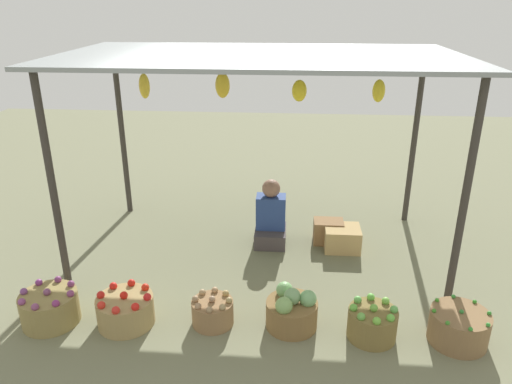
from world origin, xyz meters
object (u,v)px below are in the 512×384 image
wooden_crate_stacked_rear (342,238)px  wooden_crate_near_vendor (328,231)px  basket_purple_onions (50,307)px  basket_potatoes (213,311)px  basket_green_apples (372,323)px  vendor_person (271,219)px  basket_red_tomatoes (126,310)px  basket_cabbages (292,311)px  basket_green_chilies (459,327)px

wooden_crate_stacked_rear → wooden_crate_near_vendor: bearing=135.6°
basket_purple_onions → basket_potatoes: basket_purple_onions is taller
basket_purple_onions → basket_potatoes: size_ratio=1.35×
basket_green_apples → wooden_crate_near_vendor: basket_green_apples is taller
vendor_person → basket_red_tomatoes: bearing=-126.4°
basket_red_tomatoes → basket_purple_onions: bearing=-177.5°
basket_red_tomatoes → wooden_crate_stacked_rear: (2.05, 1.54, -0.01)m
basket_cabbages → wooden_crate_near_vendor: bearing=75.4°
basket_purple_onions → basket_green_apples: bearing=0.1°
wooden_crate_stacked_rear → vendor_person: bearing=172.6°
basket_purple_onions → basket_red_tomatoes: 0.68m
basket_green_chilies → basket_purple_onions: bearing=-180.0°
basket_red_tomatoes → basket_potatoes: size_ratio=1.35×
basket_potatoes → basket_green_apples: (1.39, -0.08, 0.02)m
basket_cabbages → wooden_crate_stacked_rear: (0.57, 1.47, -0.03)m
wooden_crate_near_vendor → basket_red_tomatoes: bearing=-138.3°
basket_potatoes → basket_red_tomatoes: bearing=-175.8°
wooden_crate_near_vendor → wooden_crate_stacked_rear: wooden_crate_near_vendor is taller
basket_green_apples → basket_purple_onions: bearing=-179.9°
basket_red_tomatoes → basket_green_apples: bearing=-0.7°
basket_purple_onions → basket_green_apples: 2.84m
basket_cabbages → basket_green_chilies: (1.41, -0.10, -0.02)m
basket_green_chilies → wooden_crate_stacked_rear: (-0.84, 1.57, -0.01)m
basket_purple_onions → wooden_crate_near_vendor: 3.09m
vendor_person → basket_cabbages: vendor_person is taller
basket_red_tomatoes → wooden_crate_stacked_rear: basket_red_tomatoes is taller
basket_potatoes → wooden_crate_stacked_rear: 1.95m
basket_red_tomatoes → basket_green_apples: size_ratio=1.20×
basket_potatoes → basket_green_apples: basket_green_apples is taller
basket_red_tomatoes → basket_green_chilies: basket_red_tomatoes is taller
basket_red_tomatoes → basket_green_apples: 2.16m
basket_potatoes → basket_cabbages: bearing=1.2°
vendor_person → basket_red_tomatoes: (-1.21, -1.65, -0.16)m
vendor_person → basket_cabbages: (0.26, -1.57, -0.14)m
basket_green_apples → basket_green_chilies: 0.72m
basket_green_apples → wooden_crate_near_vendor: size_ratio=1.21×
basket_red_tomatoes → basket_cabbages: 1.48m
basket_purple_onions → basket_green_apples: (2.84, 0.00, -0.01)m
basket_red_tomatoes → basket_cabbages: (1.47, 0.07, 0.02)m
basket_green_chilies → basket_potatoes: bearing=177.7°
basket_potatoes → wooden_crate_near_vendor: bearing=55.5°
basket_purple_onions → basket_red_tomatoes: size_ratio=1.00×
basket_purple_onions → basket_red_tomatoes: bearing=2.5°
basket_green_apples → basket_green_chilies: size_ratio=0.85×
wooden_crate_stacked_rear → basket_red_tomatoes: bearing=-143.0°
basket_potatoes → basket_green_apples: bearing=-3.4°
basket_cabbages → basket_green_apples: bearing=-8.1°
basket_purple_onions → wooden_crate_stacked_rear: (2.73, 1.57, -0.01)m
basket_cabbages → vendor_person: bearing=99.4°
basket_green_chilies → wooden_crate_stacked_rear: size_ratio=1.21×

